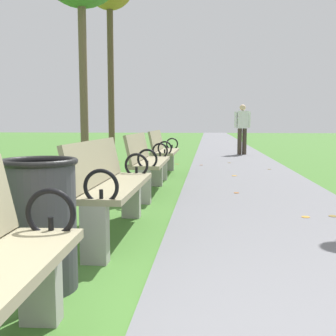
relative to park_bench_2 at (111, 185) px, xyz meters
The scene contains 7 objects.
paved_walkway 15.70m from the park_bench_2, 84.05° to the left, with size 2.25×44.00×0.02m, color slate.
park_bench_2 is the anchor object (origin of this frame).
park_bench_3 2.26m from the park_bench_2, 90.00° to the left, with size 0.49×1.60×0.90m.
park_bench_4 4.46m from the park_bench_2, 90.00° to the left, with size 0.47×1.60×0.90m.
pedestrian_walking 9.87m from the park_bench_2, 78.21° to the left, with size 0.52×0.27×1.62m.
trash_bin 1.24m from the park_bench_2, 96.81° to the right, with size 0.48×0.48×0.84m.
scattered_leaves 2.19m from the park_bench_2, 74.78° to the left, with size 4.71×11.79×0.02m.
Camera 1 is at (0.39, -1.22, 1.06)m, focal length 42.88 mm.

